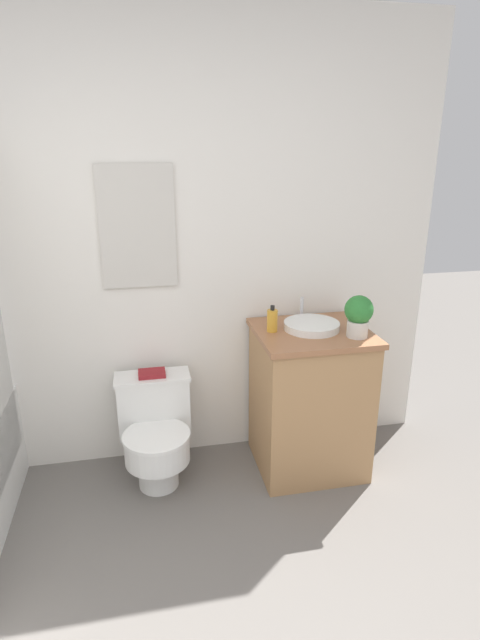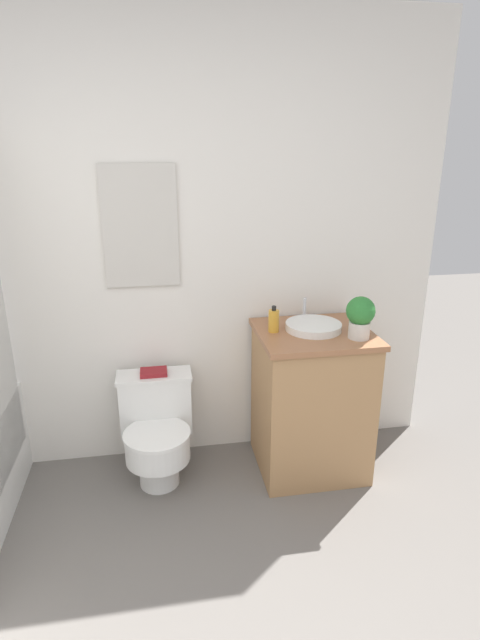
{
  "view_description": "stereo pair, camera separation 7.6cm",
  "coord_description": "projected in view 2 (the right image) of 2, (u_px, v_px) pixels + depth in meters",
  "views": [
    {
      "loc": [
        0.04,
        -0.63,
        1.79
      ],
      "look_at": [
        0.51,
        1.64,
        0.99
      ],
      "focal_mm": 28.0,
      "sensor_mm": 36.0,
      "label": 1
    },
    {
      "loc": [
        0.12,
        -0.64,
        1.79
      ],
      "look_at": [
        0.51,
        1.64,
        0.99
      ],
      "focal_mm": 28.0,
      "sensor_mm": 36.0,
      "label": 2
    }
  ],
  "objects": [
    {
      "name": "toilet",
      "position": [
        157.0,
        429.0,
        2.79
      ],
      "size": [
        0.42,
        0.5,
        0.59
      ],
      "color": "white",
      "rests_on": "ground_plane"
    },
    {
      "name": "book_on_tank",
      "position": [
        154.0,
        372.0,
        2.8
      ],
      "size": [
        0.15,
        0.11,
        0.02
      ],
      "color": "maroon",
      "rests_on": "toilet"
    },
    {
      "name": "vanity",
      "position": [
        311.0,
        400.0,
        2.85
      ],
      "size": [
        0.62,
        0.56,
        0.85
      ],
      "color": "#AD7F51",
      "rests_on": "ground_plane"
    },
    {
      "name": "soap_bottle",
      "position": [
        274.0,
        321.0,
        2.69
      ],
      "size": [
        0.06,
        0.06,
        0.15
      ],
      "color": "gold",
      "rests_on": "vanity"
    },
    {
      "name": "potted_plant",
      "position": [
        360.0,
        316.0,
        2.57
      ],
      "size": [
        0.15,
        0.15,
        0.22
      ],
      "color": "beige",
      "rests_on": "vanity"
    },
    {
      "name": "sink",
      "position": [
        313.0,
        326.0,
        2.73
      ],
      "size": [
        0.31,
        0.34,
        0.13
      ],
      "color": "white",
      "rests_on": "vanity"
    },
    {
      "name": "wall_back",
      "position": [
        133.0,
        252.0,
        2.72
      ],
      "size": [
        3.53,
        0.07,
        2.5
      ],
      "color": "white",
      "rests_on": "ground_plane"
    }
  ]
}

